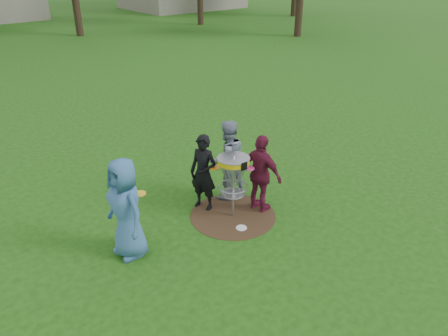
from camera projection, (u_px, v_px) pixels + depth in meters
ground at (233, 216)px, 9.15m from camera, size 100.00×100.00×0.00m
dirt_patch at (233, 215)px, 9.15m from camera, size 1.80×1.80×0.01m
player_blue at (126, 209)px, 7.61m from camera, size 0.66×0.96×1.90m
player_black at (203, 173)px, 9.10m from camera, size 0.60×0.71×1.66m
player_grey at (227, 160)px, 9.47m from camera, size 0.96×0.79×1.81m
player_maroon at (261, 174)px, 9.00m from camera, size 0.57×1.05×1.70m
disc_on_grass at (241, 228)px, 8.73m from camera, size 0.22×0.22×0.02m
disc_golf_basket at (233, 172)px, 8.70m from camera, size 0.66×0.67×1.38m
held_discs at (211, 171)px, 8.62m from camera, size 2.55×0.77×0.16m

